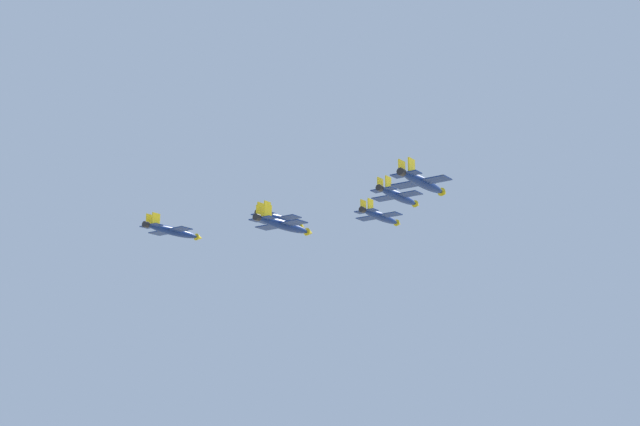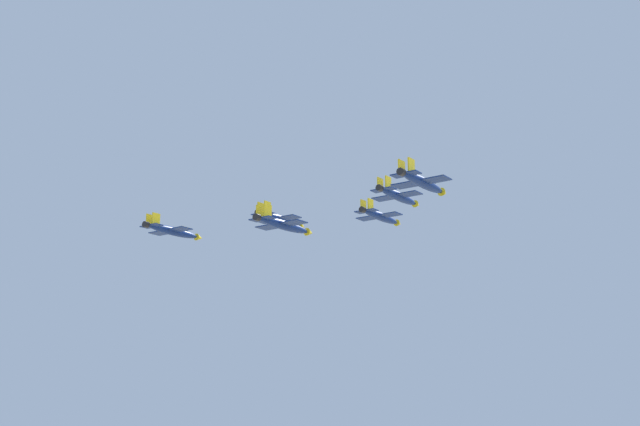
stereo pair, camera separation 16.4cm
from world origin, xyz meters
TOP-DOWN VIEW (x-y plane):
  - jet_lead at (25.92, -27.80)m, footprint 12.12×18.75m
  - jet_left_wingman at (47.75, -14.50)m, footprint 11.96×18.53m
  - jet_right_wingman at (16.31, -4.11)m, footprint 11.52×17.85m
  - jet_left_outer at (69.57, -1.19)m, footprint 11.74×18.08m
  - jet_right_outer at (6.70, 19.57)m, footprint 11.64×18.02m
  - jet_slot_rear at (38.13, 9.19)m, footprint 11.95×18.36m

SIDE VIEW (x-z plane):
  - jet_slot_rear at x=38.13m, z-range 151.20..155.18m
  - jet_left_outer at x=69.57m, z-range 154.40..158.32m
  - jet_right_outer at x=6.70m, z-range 154.75..158.63m
  - jet_left_wingman at x=47.75m, z-range 158.68..162.67m
  - jet_right_wingman at x=16.31m, z-range 159.18..163.02m
  - jet_lead at x=25.92m, z-range 160.89..164.93m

